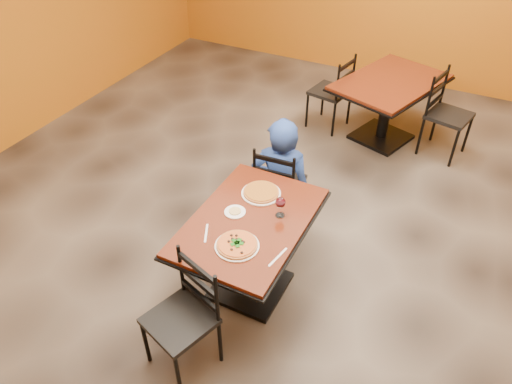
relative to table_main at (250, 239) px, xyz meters
The scene contains 17 objects.
floor 0.75m from the table_main, 90.00° to the left, with size 7.00×8.00×0.01m, color black.
table_main is the anchor object (origin of this frame).
table_second 2.79m from the table_main, 83.04° to the left, with size 1.25×1.52×0.75m.
chair_main_near 0.82m from the table_main, 97.57° to the right, with size 0.40×0.40×0.89m, color black, non-canonical shape.
chair_main_far 0.90m from the table_main, 99.26° to the left, with size 0.39×0.39×0.87m, color black, non-canonical shape.
chair_second_left 2.80m from the table_main, 97.24° to the left, with size 0.41×0.41×0.91m, color black, non-canonical shape.
chair_second_right 2.96m from the table_main, 69.64° to the left, with size 0.43×0.43×0.95m, color black, non-canonical shape.
diner 0.94m from the table_main, 99.70° to the left, with size 0.56×0.37×1.08m, color navy.
plate_main 0.35m from the table_main, 79.88° to the right, with size 0.31×0.31×0.01m, color white.
pizza_main 0.36m from the table_main, 79.88° to the right, with size 0.28×0.28×0.02m, color maroon.
plate_far 0.37m from the table_main, 100.66° to the left, with size 0.31×0.31×0.01m, color white.
pizza_far 0.38m from the table_main, 100.66° to the left, with size 0.28×0.28×0.02m, color #B08421.
side_plate 0.24m from the table_main, behind, with size 0.16×0.16×0.01m, color white.
dip 0.25m from the table_main, behind, with size 0.09×0.09×0.01m, color tan.
wine_glass 0.36m from the table_main, 38.58° to the left, with size 0.08×0.08×0.18m, color white, non-canonical shape.
fork 0.39m from the table_main, 127.64° to the right, with size 0.01×0.19×0.00m, color silver.
knife 0.47m from the table_main, 36.31° to the right, with size 0.01×0.21×0.00m, color silver.
Camera 1 is at (1.24, -2.85, 3.11)m, focal length 33.93 mm.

